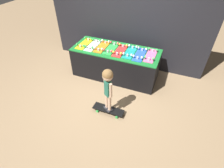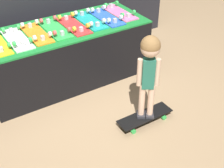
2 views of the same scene
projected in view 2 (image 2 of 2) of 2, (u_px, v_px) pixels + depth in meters
name	position (u px, v px, depth m)	size (l,w,h in m)	color
ground_plane	(91.00, 102.00, 3.71)	(16.00, 16.00, 0.00)	#9E7F5B
display_rack	(66.00, 54.00, 3.92)	(2.03, 0.82, 0.72)	black
skateboard_white_on_rack	(17.00, 39.00, 3.43)	(0.21, 0.60, 0.09)	white
skateboard_orange_on_rack	(36.00, 33.00, 3.55)	(0.21, 0.60, 0.09)	orange
skateboard_green_on_rack	(55.00, 29.00, 3.65)	(0.21, 0.60, 0.09)	green
skateboard_red_on_rack	(74.00, 25.00, 3.73)	(0.21, 0.60, 0.09)	red
skateboard_teal_on_rack	(89.00, 20.00, 3.85)	(0.21, 0.60, 0.09)	teal
skateboard_blue_on_rack	(106.00, 17.00, 3.93)	(0.21, 0.60, 0.09)	blue
skateboard_pink_on_rack	(119.00, 12.00, 4.07)	(0.21, 0.60, 0.09)	pink
skateboard_on_floor	(145.00, 117.00, 3.37)	(0.63, 0.19, 0.09)	black
child	(149.00, 63.00, 2.98)	(0.21, 0.19, 0.94)	#2D2D33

